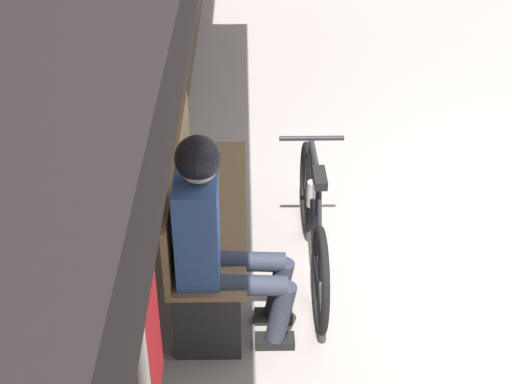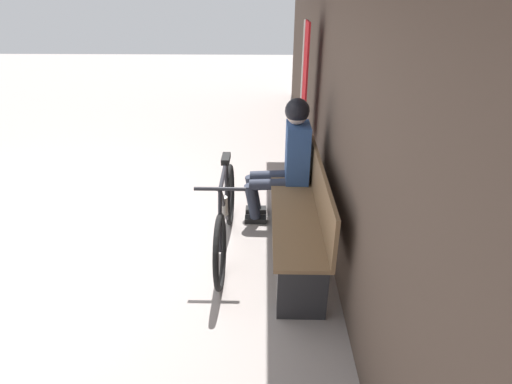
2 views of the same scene
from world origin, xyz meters
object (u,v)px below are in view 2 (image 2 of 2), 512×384
bicycle (225,216)px  banner_pole (304,90)px  person_seated (288,154)px  park_bench_near (302,215)px

bicycle → banner_pole: (-1.59, 0.79, 0.77)m
bicycle → banner_pole: banner_pole is taller
bicycle → person_seated: bearing=135.4°
park_bench_near → banner_pole: bearing=176.1°
banner_pole → person_seated: bearing=-12.3°
bicycle → person_seated: person_seated is taller
bicycle → banner_pole: bearing=153.6°
bicycle → person_seated: size_ratio=1.26×
person_seated → banner_pole: bearing=167.7°
park_bench_near → person_seated: person_seated is taller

